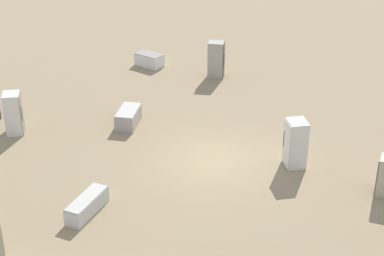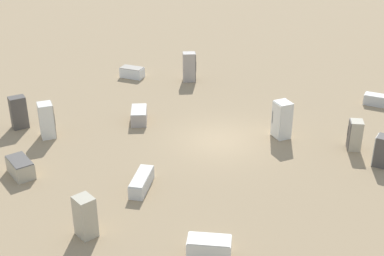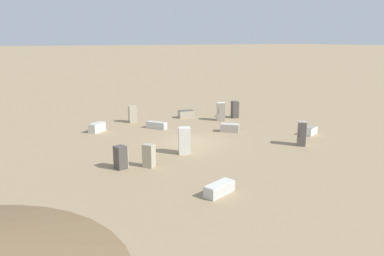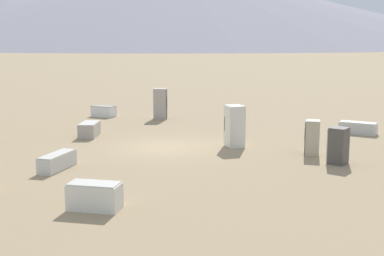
{
  "view_description": "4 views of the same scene",
  "coord_description": "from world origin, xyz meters",
  "px_view_note": "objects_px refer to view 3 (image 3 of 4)",
  "views": [
    {
      "loc": [
        12.25,
        17.44,
        12.56
      ],
      "look_at": [
        0.77,
        -0.28,
        1.52
      ],
      "focal_mm": 60.0,
      "sensor_mm": 36.0,
      "label": 1
    },
    {
      "loc": [
        17.7,
        15.19,
        12.03
      ],
      "look_at": [
        1.14,
        -0.76,
        0.81
      ],
      "focal_mm": 50.0,
      "sensor_mm": 36.0,
      "label": 2
    },
    {
      "loc": [
        -24.46,
        13.72,
        7.76
      ],
      "look_at": [
        -1.19,
        0.66,
        1.44
      ],
      "focal_mm": 35.0,
      "sensor_mm": 36.0,
      "label": 3
    },
    {
      "loc": [
        14.28,
        18.56,
        4.93
      ],
      "look_at": [
        -0.9,
        0.78,
        0.88
      ],
      "focal_mm": 50.0,
      "sensor_mm": 36.0,
      "label": 4
    }
  ],
  "objects_px": {
    "discarded_fridge_10": "(310,131)",
    "discarded_fridge_11": "(184,141)",
    "discarded_fridge_9": "(219,189)",
    "discarded_fridge_3": "(149,156)",
    "discarded_fridge_6": "(121,157)",
    "discarded_fridge_5": "(133,114)",
    "discarded_fridge_8": "(235,110)",
    "discarded_fridge_1": "(97,127)",
    "discarded_fridge_12": "(221,111)",
    "discarded_fridge_0": "(230,128)",
    "discarded_fridge_2": "(302,133)",
    "discarded_fridge_4": "(186,114)",
    "discarded_fridge_7": "(157,125)"
  },
  "relations": [
    {
      "from": "discarded_fridge_3",
      "to": "discarded_fridge_8",
      "type": "relative_size",
      "value": 0.87
    },
    {
      "from": "discarded_fridge_8",
      "to": "discarded_fridge_0",
      "type": "bearing_deg",
      "value": -23.32
    },
    {
      "from": "discarded_fridge_4",
      "to": "discarded_fridge_10",
      "type": "height_order",
      "value": "discarded_fridge_4"
    },
    {
      "from": "discarded_fridge_8",
      "to": "discarded_fridge_2",
      "type": "bearing_deg",
      "value": 7.65
    },
    {
      "from": "discarded_fridge_2",
      "to": "discarded_fridge_6",
      "type": "relative_size",
      "value": 1.28
    },
    {
      "from": "discarded_fridge_4",
      "to": "discarded_fridge_8",
      "type": "xyz_separation_m",
      "value": [
        -2.46,
        -4.32,
        0.47
      ]
    },
    {
      "from": "discarded_fridge_3",
      "to": "discarded_fridge_6",
      "type": "bearing_deg",
      "value": -144.6
    },
    {
      "from": "discarded_fridge_0",
      "to": "discarded_fridge_9",
      "type": "relative_size",
      "value": 0.87
    },
    {
      "from": "discarded_fridge_9",
      "to": "discarded_fridge_10",
      "type": "xyz_separation_m",
      "value": [
        6.73,
        -13.51,
        0.03
      ]
    },
    {
      "from": "discarded_fridge_6",
      "to": "discarded_fridge_3",
      "type": "bearing_deg",
      "value": 58.63
    },
    {
      "from": "discarded_fridge_9",
      "to": "discarded_fridge_11",
      "type": "relative_size",
      "value": 1.04
    },
    {
      "from": "discarded_fridge_0",
      "to": "discarded_fridge_6",
      "type": "height_order",
      "value": "discarded_fridge_6"
    },
    {
      "from": "discarded_fridge_0",
      "to": "discarded_fridge_10",
      "type": "distance_m",
      "value": 6.69
    },
    {
      "from": "discarded_fridge_1",
      "to": "discarded_fridge_2",
      "type": "xyz_separation_m",
      "value": [
        -11.66,
        -12.26,
        0.52
      ]
    },
    {
      "from": "discarded_fridge_1",
      "to": "discarded_fridge_12",
      "type": "xyz_separation_m",
      "value": [
        -1.26,
        -11.91,
        0.5
      ]
    },
    {
      "from": "discarded_fridge_12",
      "to": "discarded_fridge_6",
      "type": "bearing_deg",
      "value": 58.61
    },
    {
      "from": "discarded_fridge_5",
      "to": "discarded_fridge_8",
      "type": "xyz_separation_m",
      "value": [
        -3.0,
        -9.83,
        0.04
      ]
    },
    {
      "from": "discarded_fridge_2",
      "to": "discarded_fridge_3",
      "type": "xyz_separation_m",
      "value": [
        1.06,
        11.89,
        -0.19
      ]
    },
    {
      "from": "discarded_fridge_10",
      "to": "discarded_fridge_12",
      "type": "bearing_deg",
      "value": -179.64
    },
    {
      "from": "discarded_fridge_7",
      "to": "discarded_fridge_12",
      "type": "xyz_separation_m",
      "value": [
        0.07,
        -6.92,
        0.59
      ]
    },
    {
      "from": "discarded_fridge_10",
      "to": "discarded_fridge_11",
      "type": "relative_size",
      "value": 0.86
    },
    {
      "from": "discarded_fridge_4",
      "to": "discarded_fridge_5",
      "type": "bearing_deg",
      "value": -85.75
    },
    {
      "from": "discarded_fridge_8",
      "to": "discarded_fridge_3",
      "type": "bearing_deg",
      "value": -38.0
    },
    {
      "from": "discarded_fridge_3",
      "to": "discarded_fridge_4",
      "type": "xyz_separation_m",
      "value": [
        12.19,
        -9.21,
        -0.35
      ]
    },
    {
      "from": "discarded_fridge_1",
      "to": "discarded_fridge_7",
      "type": "bearing_deg",
      "value": -142.12
    },
    {
      "from": "discarded_fridge_10",
      "to": "discarded_fridge_2",
      "type": "bearing_deg",
      "value": -78.21
    },
    {
      "from": "discarded_fridge_2",
      "to": "discarded_fridge_10",
      "type": "distance_m",
      "value": 3.75
    },
    {
      "from": "discarded_fridge_2",
      "to": "discarded_fridge_10",
      "type": "bearing_deg",
      "value": -104.17
    },
    {
      "from": "discarded_fridge_6",
      "to": "discarded_fridge_10",
      "type": "bearing_deg",
      "value": 78.64
    },
    {
      "from": "discarded_fridge_0",
      "to": "discarded_fridge_4",
      "type": "height_order",
      "value": "discarded_fridge_4"
    },
    {
      "from": "discarded_fridge_7",
      "to": "discarded_fridge_11",
      "type": "relative_size",
      "value": 1.03
    },
    {
      "from": "discarded_fridge_6",
      "to": "discarded_fridge_10",
      "type": "xyz_separation_m",
      "value": [
        0.44,
        -16.62,
        -0.39
      ]
    },
    {
      "from": "discarded_fridge_5",
      "to": "discarded_fridge_10",
      "type": "distance_m",
      "value": 16.29
    },
    {
      "from": "discarded_fridge_5",
      "to": "discarded_fridge_11",
      "type": "distance_m",
      "value": 11.39
    },
    {
      "from": "discarded_fridge_2",
      "to": "discarded_fridge_10",
      "type": "height_order",
      "value": "discarded_fridge_2"
    },
    {
      "from": "discarded_fridge_3",
      "to": "discarded_fridge_4",
      "type": "distance_m",
      "value": 15.29
    },
    {
      "from": "discarded_fridge_11",
      "to": "discarded_fridge_12",
      "type": "height_order",
      "value": "discarded_fridge_11"
    },
    {
      "from": "discarded_fridge_3",
      "to": "discarded_fridge_9",
      "type": "bearing_deg",
      "value": -21.86
    },
    {
      "from": "discarded_fridge_10",
      "to": "discarded_fridge_11",
      "type": "bearing_deg",
      "value": -113.75
    },
    {
      "from": "discarded_fridge_0",
      "to": "discarded_fridge_4",
      "type": "relative_size",
      "value": 1.06
    },
    {
      "from": "discarded_fridge_1",
      "to": "discarded_fridge_9",
      "type": "height_order",
      "value": "discarded_fridge_1"
    },
    {
      "from": "discarded_fridge_1",
      "to": "discarded_fridge_4",
      "type": "distance_m",
      "value": 9.71
    },
    {
      "from": "discarded_fridge_8",
      "to": "discarded_fridge_12",
      "type": "height_order",
      "value": "discarded_fridge_12"
    },
    {
      "from": "discarded_fridge_10",
      "to": "discarded_fridge_5",
      "type": "bearing_deg",
      "value": -158.14
    },
    {
      "from": "discarded_fridge_5",
      "to": "discarded_fridge_7",
      "type": "relative_size",
      "value": 0.83
    },
    {
      "from": "discarded_fridge_10",
      "to": "discarded_fridge_4",
      "type": "bearing_deg",
      "value": -174.75
    },
    {
      "from": "discarded_fridge_2",
      "to": "discarded_fridge_4",
      "type": "bearing_deg",
      "value": -36.51
    },
    {
      "from": "discarded_fridge_4",
      "to": "discarded_fridge_6",
      "type": "height_order",
      "value": "discarded_fridge_6"
    },
    {
      "from": "discarded_fridge_0",
      "to": "discarded_fridge_4",
      "type": "bearing_deg",
      "value": -133.43
    },
    {
      "from": "discarded_fridge_11",
      "to": "discarded_fridge_12",
      "type": "relative_size",
      "value": 1.05
    }
  ]
}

